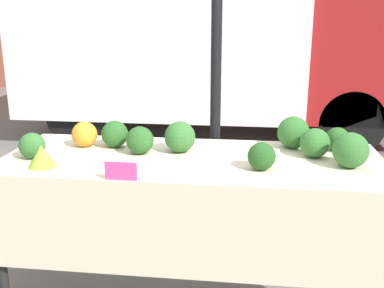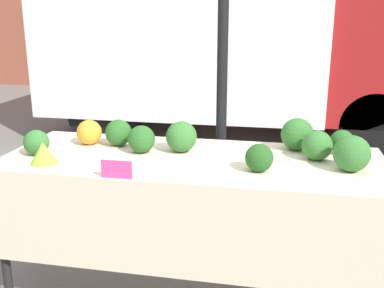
# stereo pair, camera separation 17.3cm
# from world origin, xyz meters

# --- Properties ---
(tent_pole) EXTENTS (0.07, 0.07, 2.25)m
(tent_pole) POSITION_xyz_m (0.09, 0.57, 1.12)
(tent_pole) COLOR black
(tent_pole) RESTS_ON ground_plane
(parked_truck) EXTENTS (5.11, 2.13, 2.38)m
(parked_truck) POSITION_xyz_m (-0.34, 3.99, 1.29)
(parked_truck) COLOR white
(parked_truck) RESTS_ON ground_plane
(market_table) EXTENTS (2.12, 0.81, 0.88)m
(market_table) POSITION_xyz_m (0.00, -0.07, 0.77)
(market_table) COLOR beige
(market_table) RESTS_ON ground_plane
(orange_cauliflower) EXTENTS (0.15, 0.15, 0.15)m
(orange_cauliflower) POSITION_xyz_m (-0.67, 0.15, 0.95)
(orange_cauliflower) COLOR orange
(orange_cauliflower) RESTS_ON market_table
(romanesco_head) EXTENTS (0.15, 0.15, 0.12)m
(romanesco_head) POSITION_xyz_m (-0.76, -0.25, 0.94)
(romanesco_head) COLOR #93B238
(romanesco_head) RESTS_ON market_table
(broccoli_head_0) EXTENTS (0.19, 0.19, 0.19)m
(broccoli_head_0) POSITION_xyz_m (0.57, 0.27, 0.97)
(broccoli_head_0) COLOR #2D6628
(broccoli_head_0) RESTS_ON market_table
(broccoli_head_1) EXTENTS (0.16, 0.16, 0.16)m
(broccoli_head_1) POSITION_xyz_m (-0.31, 0.04, 0.96)
(broccoli_head_1) COLOR #285B23
(broccoli_head_1) RESTS_ON market_table
(broccoli_head_2) EXTENTS (0.14, 0.14, 0.14)m
(broccoli_head_2) POSITION_xyz_m (-0.88, -0.11, 0.95)
(broccoli_head_2) COLOR #336B2D
(broccoli_head_2) RESTS_ON market_table
(broccoli_head_3) EXTENTS (0.19, 0.19, 0.19)m
(broccoli_head_3) POSITION_xyz_m (0.83, -0.06, 0.97)
(broccoli_head_3) COLOR #336B2D
(broccoli_head_3) RESTS_ON market_table
(broccoli_head_4) EXTENTS (0.14, 0.14, 0.14)m
(broccoli_head_4) POSITION_xyz_m (0.82, 0.24, 0.95)
(broccoli_head_4) COLOR #285B23
(broccoli_head_4) RESTS_ON market_table
(broccoli_head_5) EXTENTS (0.17, 0.17, 0.17)m
(broccoli_head_5) POSITION_xyz_m (0.68, 0.09, 0.96)
(broccoli_head_5) COLOR #336B2D
(broccoli_head_5) RESTS_ON market_table
(broccoli_head_6) EXTENTS (0.18, 0.18, 0.18)m
(broccoli_head_6) POSITION_xyz_m (-0.08, 0.10, 0.97)
(broccoli_head_6) COLOR #336B2D
(broccoli_head_6) RESTS_ON market_table
(broccoli_head_7) EXTENTS (0.14, 0.14, 0.14)m
(broccoli_head_7) POSITION_xyz_m (0.38, -0.16, 0.95)
(broccoli_head_7) COLOR #23511E
(broccoli_head_7) RESTS_ON market_table
(broccoli_head_8) EXTENTS (0.16, 0.16, 0.16)m
(broccoli_head_8) POSITION_xyz_m (-0.49, 0.16, 0.96)
(broccoli_head_8) COLOR #285B23
(broccoli_head_8) RESTS_ON market_table
(price_sign) EXTENTS (0.16, 0.01, 0.09)m
(price_sign) POSITION_xyz_m (-0.30, -0.39, 0.92)
(price_sign) COLOR #EF4793
(price_sign) RESTS_ON market_table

